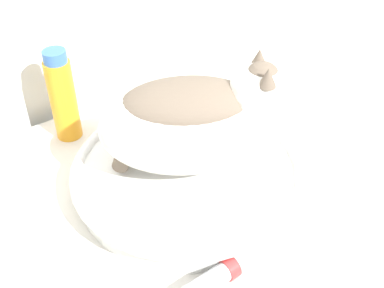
% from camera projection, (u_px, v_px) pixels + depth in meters
% --- Properties ---
extents(sink_basin, '(0.41, 0.41, 0.05)m').
position_uv_depth(sink_basin, '(188.00, 173.00, 0.85)').
color(sink_basin, silver).
rests_on(sink_basin, vanity_counter).
extents(cat, '(0.33, 0.33, 0.20)m').
position_uv_depth(cat, '(197.00, 118.00, 0.77)').
color(cat, silver).
rests_on(cat, sink_basin).
extents(faucet, '(0.14, 0.08, 0.14)m').
position_uv_depth(faucet, '(254.00, 86.00, 0.97)').
color(faucet, silver).
rests_on(faucet, vanity_counter).
extents(shampoo_bottle_tall, '(0.05, 0.05, 0.19)m').
position_uv_depth(shampoo_bottle_tall, '(63.00, 97.00, 0.92)').
color(shampoo_bottle_tall, orange).
rests_on(shampoo_bottle_tall, vanity_counter).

